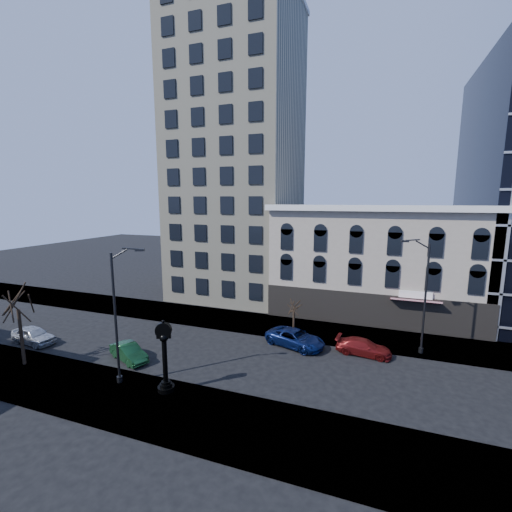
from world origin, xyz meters
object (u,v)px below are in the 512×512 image
at_px(street_clock, 165,359).
at_px(street_lamp_near, 124,280).
at_px(car_near_b, 129,352).
at_px(car_near_a, 33,335).

xyz_separation_m(street_clock, street_lamp_near, (-3.11, 0.10, 5.21)).
bearing_deg(car_near_b, car_near_a, 114.43).
distance_m(street_clock, street_lamp_near, 6.06).
xyz_separation_m(street_clock, car_near_b, (-5.63, 2.99, -1.73)).
distance_m(car_near_a, car_near_b, 10.52).
relative_size(street_clock, car_near_b, 1.23).
xyz_separation_m(street_lamp_near, car_near_b, (-2.53, 2.88, -6.94)).
height_order(street_clock, car_near_b, street_clock).
distance_m(street_lamp_near, car_near_a, 14.97).
bearing_deg(car_near_b, street_clock, -94.74).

